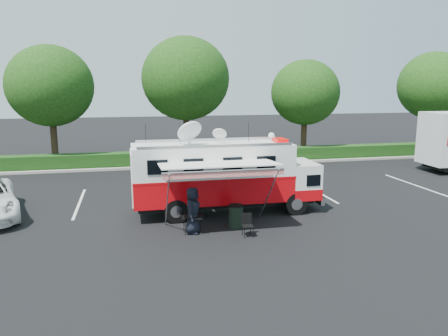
{
  "coord_description": "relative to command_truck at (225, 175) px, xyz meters",
  "views": [
    {
      "loc": [
        -4.1,
        -18.07,
        5.55
      ],
      "look_at": [
        0.0,
        0.5,
        1.9
      ],
      "focal_mm": 35.0,
      "sensor_mm": 36.0,
      "label": 1
    }
  ],
  "objects": [
    {
      "name": "folding_chair",
      "position": [
        0.15,
        -3.1,
        -1.18
      ],
      "size": [
        0.44,
        0.46,
        0.85
      ],
      "color": "black",
      "rests_on": "ground_plane"
    },
    {
      "name": "trash_bin",
      "position": [
        -0.02,
        -2.03,
        -1.23
      ],
      "size": [
        0.6,
        0.6,
        0.89
      ],
      "color": "black",
      "rests_on": "ground_plane"
    },
    {
      "name": "person",
      "position": [
        -1.77,
        -2.38,
        -1.68
      ],
      "size": [
        0.88,
        1.03,
        1.78
      ],
      "primitive_type": "imported",
      "rotation": [
        0.0,
        0.0,
        1.14
      ],
      "color": "black",
      "rests_on": "ground_plane"
    },
    {
      "name": "stall_lines",
      "position": [
        -0.43,
        3.0,
        -1.67
      ],
      "size": [
        24.12,
        5.5,
        0.01
      ],
      "color": "silver",
      "rests_on": "ground_plane"
    },
    {
      "name": "folding_table",
      "position": [
        -1.78,
        -2.4,
        -1.06
      ],
      "size": [
        0.91,
        0.76,
        0.67
      ],
      "color": "black",
      "rests_on": "ground_plane"
    },
    {
      "name": "command_truck",
      "position": [
        0.0,
        0.0,
        0.0
      ],
      "size": [
        8.17,
        2.25,
        3.92
      ],
      "color": "black",
      "rests_on": "ground_plane"
    },
    {
      "name": "back_border",
      "position": [
        1.21,
        12.9,
        3.32
      ],
      "size": [
        60.0,
        6.14,
        8.87
      ],
      "color": "#9E998E",
      "rests_on": "ground_plane"
    },
    {
      "name": "ground_plane",
      "position": [
        0.07,
        0.0,
        -1.68
      ],
      "size": [
        120.0,
        120.0,
        0.0
      ],
      "primitive_type": "plane",
      "color": "black",
      "rests_on": "ground"
    },
    {
      "name": "awning",
      "position": [
        -0.73,
        -2.34,
        0.84
      ],
      "size": [
        4.46,
        2.33,
        2.7
      ],
      "color": "silver",
      "rests_on": "ground_plane"
    }
  ]
}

